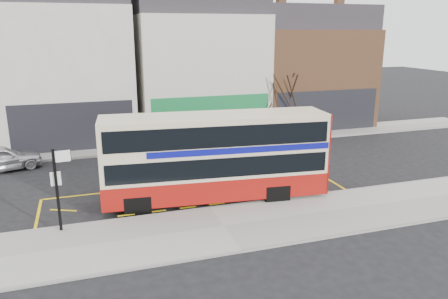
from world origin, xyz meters
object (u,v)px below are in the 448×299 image
object	(u,v)px
double_decker_bus	(216,156)
bus_stop_post	(58,182)
car_silver	(0,158)
car_white	(302,131)
car_grey	(182,143)
street_tree_right	(284,82)

from	to	relation	value
double_decker_bus	bus_stop_post	size ratio (longest dim) A/B	3.14
bus_stop_post	car_silver	size ratio (longest dim) A/B	0.77
double_decker_bus	bus_stop_post	distance (m)	6.71
car_silver	car_white	distance (m)	19.12
bus_stop_post	car_grey	xyz separation A→B (m)	(6.79, 9.35, -1.36)
bus_stop_post	car_white	xyz separation A→B (m)	(15.64, 10.40, -1.44)
double_decker_bus	bus_stop_post	bearing A→B (deg)	-162.48
car_grey	car_white	xyz separation A→B (m)	(8.85, 1.05, -0.08)
double_decker_bus	car_grey	bearing A→B (deg)	93.85
car_silver	car_grey	world-z (taller)	car_silver
car_silver	double_decker_bus	bearing A→B (deg)	-145.12
car_silver	car_white	xyz separation A→B (m)	(19.07, 1.27, -0.09)
bus_stop_post	street_tree_right	world-z (taller)	street_tree_right
double_decker_bus	car_white	xyz separation A→B (m)	(9.08, 9.00, -1.46)
double_decker_bus	street_tree_right	bearing A→B (deg)	56.73
car_silver	car_white	bearing A→B (deg)	-103.58
car_white	street_tree_right	bearing A→B (deg)	44.27
car_grey	street_tree_right	distance (m)	8.72
double_decker_bus	bus_stop_post	xyz separation A→B (m)	(-6.56, -1.39, -0.02)
bus_stop_post	car_silver	bearing A→B (deg)	105.33
car_grey	street_tree_right	world-z (taller)	street_tree_right
bus_stop_post	street_tree_right	bearing A→B (deg)	32.70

